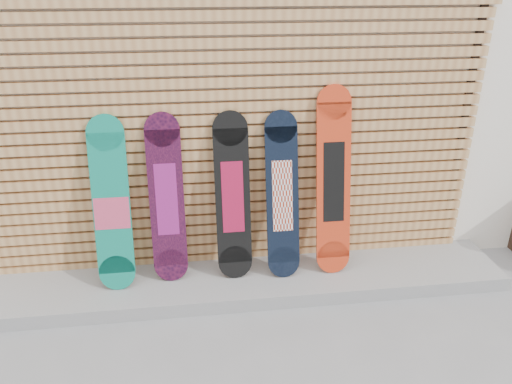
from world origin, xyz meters
TOP-DOWN VIEW (x-y plane):
  - ground at (0.00, 0.00)m, footprint 80.00×80.00m
  - building at (0.50, 3.50)m, footprint 12.00×5.00m
  - concrete_step at (-0.15, 0.68)m, footprint 4.60×0.70m
  - slat_wall at (-0.15, 0.97)m, footprint 4.26×0.08m
  - snowboard_0 at (-1.08, 0.77)m, footprint 0.29×0.35m
  - snowboard_1 at (-0.66, 0.80)m, footprint 0.28×0.28m
  - snowboard_2 at (-0.13, 0.79)m, footprint 0.28×0.31m
  - snowboard_3 at (0.27, 0.77)m, footprint 0.27×0.35m
  - snowboard_4 at (0.70, 0.77)m, footprint 0.28×0.34m

SIDE VIEW (x-z plane):
  - ground at x=0.00m, z-range 0.00..0.00m
  - concrete_step at x=-0.15m, z-range 0.00..0.12m
  - snowboard_0 at x=-1.08m, z-range 0.11..1.48m
  - snowboard_3 at x=0.27m, z-range 0.12..1.47m
  - snowboard_2 at x=-0.13m, z-range 0.12..1.48m
  - snowboard_1 at x=-0.66m, z-range 0.12..1.49m
  - snowboard_4 at x=0.70m, z-range 0.12..1.66m
  - slat_wall at x=-0.15m, z-range 0.06..2.35m
  - building at x=0.50m, z-range 0.00..3.60m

